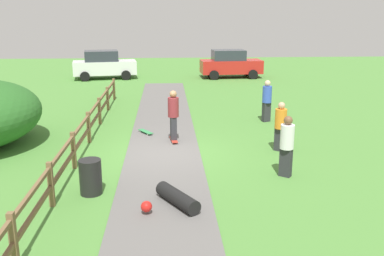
{
  "coord_description": "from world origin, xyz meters",
  "views": [
    {
      "loc": [
        0.13,
        -13.36,
        4.45
      ],
      "look_at": [
        0.9,
        -0.68,
        1.0
      ],
      "focal_mm": 40.11,
      "sensor_mm": 36.0,
      "label": 1
    }
  ],
  "objects_px": {
    "skater_fallen": "(175,199)",
    "parked_car_red": "(230,64)",
    "skater_riding": "(173,113)",
    "skateboard_loose": "(146,132)",
    "parked_car_white": "(104,65)",
    "trash_bin": "(91,177)",
    "bystander_blue": "(267,99)",
    "bystander_white": "(287,144)",
    "bystander_orange": "(281,124)"
  },
  "relations": [
    {
      "from": "skater_fallen",
      "to": "parked_car_white",
      "type": "height_order",
      "value": "parked_car_white"
    },
    {
      "from": "trash_bin",
      "to": "skateboard_loose",
      "type": "xyz_separation_m",
      "value": [
        1.13,
        5.45,
        -0.36
      ]
    },
    {
      "from": "trash_bin",
      "to": "bystander_white",
      "type": "height_order",
      "value": "bystander_white"
    },
    {
      "from": "parked_car_red",
      "to": "bystander_white",
      "type": "bearing_deg",
      "value": -93.69
    },
    {
      "from": "bystander_orange",
      "to": "skater_riding",
      "type": "bearing_deg",
      "value": 161.21
    },
    {
      "from": "trash_bin",
      "to": "parked_car_white",
      "type": "relative_size",
      "value": 0.2
    },
    {
      "from": "skater_riding",
      "to": "skateboard_loose",
      "type": "height_order",
      "value": "skater_riding"
    },
    {
      "from": "bystander_blue",
      "to": "trash_bin",
      "type": "bearing_deg",
      "value": -130.88
    },
    {
      "from": "skater_riding",
      "to": "skater_fallen",
      "type": "relative_size",
      "value": 1.3
    },
    {
      "from": "skater_riding",
      "to": "bystander_blue",
      "type": "relative_size",
      "value": 1.05
    },
    {
      "from": "skater_riding",
      "to": "skateboard_loose",
      "type": "xyz_separation_m",
      "value": [
        -1.04,
        1.12,
        -0.95
      ]
    },
    {
      "from": "trash_bin",
      "to": "skater_riding",
      "type": "xyz_separation_m",
      "value": [
        2.17,
        4.33,
        0.59
      ]
    },
    {
      "from": "bystander_blue",
      "to": "parked_car_white",
      "type": "bearing_deg",
      "value": 123.93
    },
    {
      "from": "skater_fallen",
      "to": "parked_car_red",
      "type": "height_order",
      "value": "parked_car_red"
    },
    {
      "from": "skater_fallen",
      "to": "skater_riding",
      "type": "bearing_deg",
      "value": 89.22
    },
    {
      "from": "parked_car_red",
      "to": "skater_riding",
      "type": "bearing_deg",
      "value": -105.65
    },
    {
      "from": "trash_bin",
      "to": "skater_fallen",
      "type": "xyz_separation_m",
      "value": [
        2.09,
        -0.87,
        -0.25
      ]
    },
    {
      "from": "skateboard_loose",
      "to": "bystander_white",
      "type": "height_order",
      "value": "bystander_white"
    },
    {
      "from": "skater_fallen",
      "to": "bystander_blue",
      "type": "relative_size",
      "value": 0.81
    },
    {
      "from": "bystander_blue",
      "to": "bystander_white",
      "type": "bearing_deg",
      "value": -98.1
    },
    {
      "from": "bystander_white",
      "to": "parked_car_white",
      "type": "bearing_deg",
      "value": 111.96
    },
    {
      "from": "bystander_white",
      "to": "parked_car_red",
      "type": "height_order",
      "value": "parked_car_red"
    },
    {
      "from": "bystander_orange",
      "to": "parked_car_white",
      "type": "height_order",
      "value": "parked_car_white"
    },
    {
      "from": "skater_fallen",
      "to": "parked_car_red",
      "type": "distance_m",
      "value": 20.85
    },
    {
      "from": "skater_fallen",
      "to": "bystander_white",
      "type": "relative_size",
      "value": 0.81
    },
    {
      "from": "skateboard_loose",
      "to": "bystander_blue",
      "type": "height_order",
      "value": "bystander_blue"
    },
    {
      "from": "bystander_blue",
      "to": "parked_car_white",
      "type": "xyz_separation_m",
      "value": [
        -8.38,
        12.47,
        -0.0
      ]
    },
    {
      "from": "bystander_orange",
      "to": "bystander_white",
      "type": "xyz_separation_m",
      "value": [
        -0.43,
        -2.27,
        0.06
      ]
    },
    {
      "from": "bystander_blue",
      "to": "skateboard_loose",
      "type": "bearing_deg",
      "value": -162.24
    },
    {
      "from": "trash_bin",
      "to": "bystander_white",
      "type": "xyz_separation_m",
      "value": [
        5.22,
        0.88,
        0.51
      ]
    },
    {
      "from": "skater_riding",
      "to": "parked_car_white",
      "type": "distance_m",
      "value": 15.82
    },
    {
      "from": "skater_riding",
      "to": "parked_car_white",
      "type": "bearing_deg",
      "value": 106.36
    },
    {
      "from": "trash_bin",
      "to": "skater_riding",
      "type": "distance_m",
      "value": 4.88
    },
    {
      "from": "bystander_orange",
      "to": "parked_car_white",
      "type": "bearing_deg",
      "value": 115.87
    },
    {
      "from": "skater_fallen",
      "to": "parked_car_red",
      "type": "xyz_separation_m",
      "value": [
        4.33,
        20.38,
        0.76
      ]
    },
    {
      "from": "skater_riding",
      "to": "parked_car_red",
      "type": "height_order",
      "value": "parked_car_red"
    },
    {
      "from": "skateboard_loose",
      "to": "bystander_white",
      "type": "relative_size",
      "value": 0.45
    },
    {
      "from": "bystander_orange",
      "to": "parked_car_red",
      "type": "height_order",
      "value": "parked_car_red"
    },
    {
      "from": "skateboard_loose",
      "to": "parked_car_red",
      "type": "bearing_deg",
      "value": 69.38
    },
    {
      "from": "bystander_orange",
      "to": "bystander_blue",
      "type": "distance_m",
      "value": 3.92
    },
    {
      "from": "bystander_white",
      "to": "parked_car_red",
      "type": "xyz_separation_m",
      "value": [
        1.2,
        18.63,
        0.0
      ]
    },
    {
      "from": "skateboard_loose",
      "to": "bystander_orange",
      "type": "bearing_deg",
      "value": -27.02
    },
    {
      "from": "skater_riding",
      "to": "parked_car_red",
      "type": "bearing_deg",
      "value": 74.35
    },
    {
      "from": "skater_riding",
      "to": "bystander_white",
      "type": "relative_size",
      "value": 1.05
    },
    {
      "from": "parked_car_red",
      "to": "parked_car_white",
      "type": "height_order",
      "value": "same"
    },
    {
      "from": "skater_riding",
      "to": "parked_car_white",
      "type": "xyz_separation_m",
      "value": [
        -4.46,
        15.18,
        -0.08
      ]
    },
    {
      "from": "trash_bin",
      "to": "skateboard_loose",
      "type": "height_order",
      "value": "trash_bin"
    },
    {
      "from": "skater_fallen",
      "to": "bystander_orange",
      "type": "relative_size",
      "value": 0.86
    },
    {
      "from": "bystander_blue",
      "to": "bystander_white",
      "type": "height_order",
      "value": "bystander_blue"
    },
    {
      "from": "trash_bin",
      "to": "skateboard_loose",
      "type": "bearing_deg",
      "value": 78.32
    }
  ]
}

